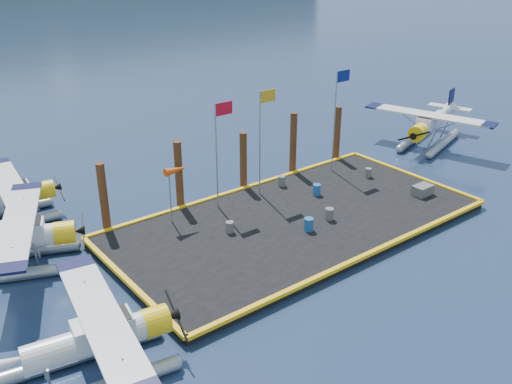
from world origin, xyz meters
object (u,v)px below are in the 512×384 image
Objects in this scene: seaplane_a at (94,344)px; piling_3 at (293,145)px; drum_5 at (282,181)px; flagpole_red at (219,139)px; seaplane_b at (13,242)px; piling_2 at (243,163)px; drum_0 at (230,227)px; flagpole_blue at (337,106)px; crate at (423,190)px; seaplane_d at (429,127)px; flagpole_yellow at (263,127)px; drum_4 at (368,173)px; piling_4 at (337,135)px; drum_2 at (317,190)px; piling_0 at (104,199)px; seaplane_c at (5,201)px; windsock at (177,171)px; piling_1 at (179,177)px; drum_1 at (309,224)px; drum_3 at (329,214)px.

seaplane_a is 20.35m from piling_3.
flagpole_red reaches higher than drum_5.
piling_2 is (13.85, 0.64, 0.47)m from seaplane_b.
seaplane_b reaches higher than drum_5.
drum_0 is at bearing -151.54° from piling_3.
crate is at bearing -77.41° from flagpole_blue.
flagpole_yellow is (-15.74, 0.14, 3.04)m from seaplane_d.
drum_4 is 8.12m from piling_2.
crate is 12.53m from flagpole_red.
piling_4 is (0.92, 3.79, 1.31)m from drum_4.
seaplane_d is at bearing 7.66° from drum_0.
drum_2 is 0.16× the size of piling_0.
flagpole_red is at bearing 72.14° from seaplane_d.
flagpole_yellow reaches higher than seaplane_a.
seaplane_b is 22.52m from crate.
flagpole_red is (11.05, -0.96, 2.96)m from seaplane_b.
piling_3 reaches higher than seaplane_c.
drum_4 is 4.12m from piling_4.
seaplane_a is 14.38m from seaplane_c.
seaplane_b is 2.90× the size of windsock.
seaplane_a is 13.54m from piling_1.
drum_2 is 4.73m from piling_2.
seaplane_d reaches higher than seaplane_a.
flagpole_red is at bearing -166.75° from piling_3.
seaplane_c is at bearing 133.44° from drum_0.
piling_3 is (16.74, -4.55, 0.83)m from seaplane_c.
drum_1 is at bearing -143.54° from flagpole_blue.
seaplane_a is at bearing -164.00° from drum_4.
drum_2 is 4.50m from drum_4.
drum_3 is 6.28m from flagpole_yellow.
seaplane_a is at bearing -143.41° from flagpole_red.
drum_5 is (15.64, -0.85, -0.72)m from seaplane_b.
drum_2 is 3.26m from drum_3.
drum_0 is (8.52, -9.00, -0.62)m from seaplane_c.
piling_3 is at bearing 34.17° from drum_5.
piling_0 is at bearing 155.27° from windsock.
seaplane_d is at bearing -12.36° from piling_4.
piling_3 is at bearing 69.41° from drum_2.
seaplane_d is 16.06× the size of drum_0.
piling_3 reaches higher than drum_0.
piling_4 is at bearing 6.75° from windsock.
piling_0 and piling_4 have the same top height.
piling_1 is at bearing 180.00° from piling_2.
flagpole_yellow is 1.55× the size of piling_4.
piling_0 is 13.00m from piling_3.
seaplane_a is 2.91× the size of windsock.
drum_1 is at bearing -34.98° from drum_0.
piling_2 is at bearing 16.15° from windsock.
seaplane_c is at bearing 60.21° from seaplane_d.
drum_4 is (4.50, -0.01, -0.04)m from drum_2.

